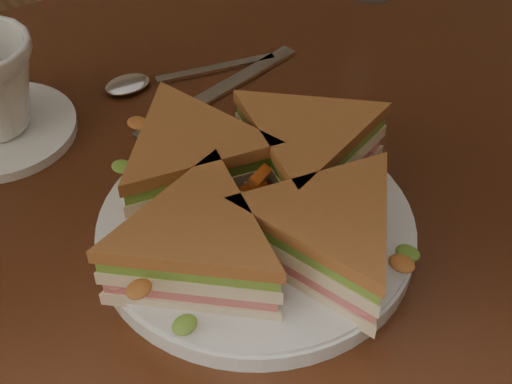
{
  "coord_description": "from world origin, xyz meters",
  "views": [
    {
      "loc": [
        -0.27,
        -0.4,
        1.18
      ],
      "look_at": [
        -0.05,
        -0.07,
        0.8
      ],
      "focal_mm": 50.0,
      "sensor_mm": 36.0,
      "label": 1
    }
  ],
  "objects_px": {
    "table": "(265,240)",
    "spoon": "(150,81)",
    "plate": "(256,229)",
    "sandwich_wedges": "(256,197)",
    "saucer": "(0,130)",
    "knife": "(214,95)"
  },
  "relations": [
    {
      "from": "plate",
      "to": "knife",
      "type": "relative_size",
      "value": 1.21
    },
    {
      "from": "plate",
      "to": "saucer",
      "type": "relative_size",
      "value": 1.77
    },
    {
      "from": "plate",
      "to": "knife",
      "type": "xyz_separation_m",
      "value": [
        0.07,
        0.19,
        -0.01
      ]
    },
    {
      "from": "knife",
      "to": "saucer",
      "type": "relative_size",
      "value": 1.47
    },
    {
      "from": "table",
      "to": "plate",
      "type": "bearing_deg",
      "value": -128.43
    },
    {
      "from": "table",
      "to": "knife",
      "type": "xyz_separation_m",
      "value": [
        0.01,
        0.12,
        0.1
      ]
    },
    {
      "from": "table",
      "to": "saucer",
      "type": "xyz_separation_m",
      "value": [
        -0.19,
        0.17,
        0.1
      ]
    },
    {
      "from": "table",
      "to": "spoon",
      "type": "bearing_deg",
      "value": 100.97
    },
    {
      "from": "spoon",
      "to": "saucer",
      "type": "bearing_deg",
      "value": -169.2
    },
    {
      "from": "knife",
      "to": "saucer",
      "type": "xyz_separation_m",
      "value": [
        -0.2,
        0.06,
        0.0
      ]
    },
    {
      "from": "plate",
      "to": "sandwich_wedges",
      "type": "relative_size",
      "value": 0.8
    },
    {
      "from": "plate",
      "to": "knife",
      "type": "height_order",
      "value": "plate"
    },
    {
      "from": "sandwich_wedges",
      "to": "table",
      "type": "bearing_deg",
      "value": 51.57
    },
    {
      "from": "plate",
      "to": "sandwich_wedges",
      "type": "distance_m",
      "value": 0.04
    },
    {
      "from": "plate",
      "to": "sandwich_wedges",
      "type": "bearing_deg",
      "value": 180.0
    },
    {
      "from": "table",
      "to": "plate",
      "type": "distance_m",
      "value": 0.14
    },
    {
      "from": "plate",
      "to": "spoon",
      "type": "xyz_separation_m",
      "value": [
        0.02,
        0.24,
        -0.0
      ]
    },
    {
      "from": "plate",
      "to": "sandwich_wedges",
      "type": "height_order",
      "value": "sandwich_wedges"
    },
    {
      "from": "table",
      "to": "sandwich_wedges",
      "type": "relative_size",
      "value": 3.74
    },
    {
      "from": "spoon",
      "to": "plate",
      "type": "bearing_deg",
      "value": -83.2
    },
    {
      "from": "sandwich_wedges",
      "to": "saucer",
      "type": "bearing_deg",
      "value": 119.2
    },
    {
      "from": "sandwich_wedges",
      "to": "knife",
      "type": "height_order",
      "value": "sandwich_wedges"
    }
  ]
}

